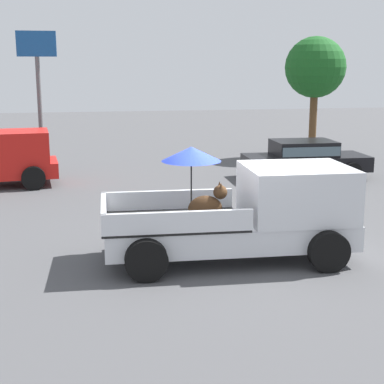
% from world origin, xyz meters
% --- Properties ---
extents(ground_plane, '(80.00, 80.00, 0.00)m').
position_xyz_m(ground_plane, '(0.00, 0.00, 0.00)').
color(ground_plane, '#4C4C4F').
extents(pickup_truck_main, '(5.13, 2.43, 2.35)m').
position_xyz_m(pickup_truck_main, '(0.46, -0.03, 0.97)').
color(pickup_truck_main, black).
rests_on(pickup_truck_main, ground).
extents(parked_sedan_near, '(4.36, 2.09, 1.33)m').
position_xyz_m(parked_sedan_near, '(4.84, 8.00, 0.74)').
color(parked_sedan_near, black).
rests_on(parked_sedan_near, ground).
extents(motel_sign, '(1.40, 0.16, 5.11)m').
position_xyz_m(motel_sign, '(-4.31, 11.02, 3.60)').
color(motel_sign, '#59595B').
rests_on(motel_sign, ground).
extents(tree_by_lot, '(2.57, 2.57, 5.12)m').
position_xyz_m(tree_by_lot, '(7.00, 12.54, 3.79)').
color(tree_by_lot, brown).
rests_on(tree_by_lot, ground).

